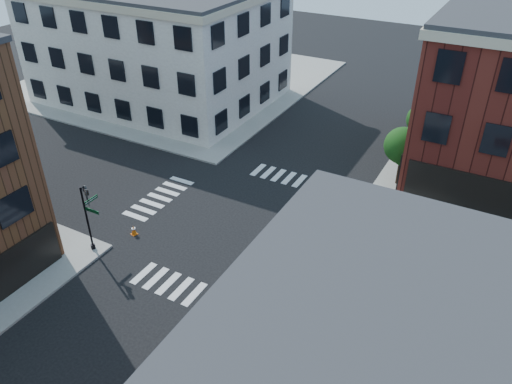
{
  "coord_description": "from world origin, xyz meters",
  "views": [
    {
      "loc": [
        13.71,
        -23.23,
        19.49
      ],
      "look_at": [
        0.67,
        0.52,
        2.5
      ],
      "focal_mm": 35.0,
      "sensor_mm": 36.0,
      "label": 1
    }
  ],
  "objects": [
    {
      "name": "box_truck",
      "position": [
        13.47,
        -1.86,
        2.04
      ],
      "size": [
        8.87,
        3.49,
        3.93
      ],
      "rotation": [
        0.0,
        0.0,
        -0.1
      ],
      "color": "silver",
      "rests_on": "ground"
    },
    {
      "name": "tree_near",
      "position": [
        7.56,
        9.98,
        3.16
      ],
      "size": [
        2.69,
        2.69,
        4.49
      ],
      "color": "black",
      "rests_on": "ground"
    },
    {
      "name": "sidewalk_nw",
      "position": [
        -21.0,
        21.0,
        0.07
      ],
      "size": [
        30.0,
        30.0,
        0.15
      ],
      "primitive_type": "cube",
      "color": "gray",
      "rests_on": "ground"
    },
    {
      "name": "ground",
      "position": [
        0.0,
        0.0,
        0.0
      ],
      "size": [
        120.0,
        120.0,
        0.0
      ],
      "primitive_type": "plane",
      "color": "black",
      "rests_on": "ground"
    },
    {
      "name": "signal_pole",
      "position": [
        -6.72,
        -6.68,
        2.86
      ],
      "size": [
        1.29,
        1.24,
        4.6
      ],
      "color": "black",
      "rests_on": "ground"
    },
    {
      "name": "traffic_cone",
      "position": [
        -5.7,
        -4.31,
        0.33
      ],
      "size": [
        0.45,
        0.45,
        0.69
      ],
      "rotation": [
        0.0,
        0.0,
        -0.24
      ],
      "color": "#E8600A",
      "rests_on": "ground"
    },
    {
      "name": "building_nw",
      "position": [
        -19.0,
        16.0,
        5.5
      ],
      "size": [
        22.0,
        16.0,
        11.0
      ],
      "primitive_type": "cube",
      "color": "beige",
      "rests_on": "ground"
    },
    {
      "name": "tree_far",
      "position": [
        7.56,
        15.98,
        2.87
      ],
      "size": [
        2.43,
        2.43,
        4.07
      ],
      "color": "black",
      "rests_on": "ground"
    }
  ]
}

